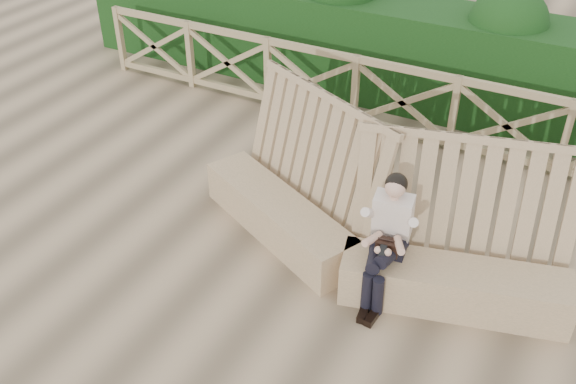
% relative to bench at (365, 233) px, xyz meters
% --- Properties ---
extents(ground, '(60.00, 60.00, 0.00)m').
position_rel_bench_xyz_m(ground, '(-0.59, -0.75, -0.40)').
color(ground, brown).
rests_on(ground, ground).
extents(bench, '(4.29, 1.64, 1.61)m').
position_rel_bench_xyz_m(bench, '(0.00, 0.00, 0.00)').
color(bench, olive).
rests_on(bench, ground).
extents(woman, '(0.41, 0.82, 1.37)m').
position_rel_bench_xyz_m(woman, '(0.35, -0.33, 0.34)').
color(woman, black).
rests_on(woman, ground).
extents(guardrail, '(10.10, 0.09, 1.10)m').
position_rel_bench_xyz_m(guardrail, '(-0.59, 2.75, 0.15)').
color(guardrail, '#89714F').
rests_on(guardrail, ground).
extents(hedge, '(12.00, 1.20, 1.50)m').
position_rel_bench_xyz_m(hedge, '(-0.59, 3.95, 0.35)').
color(hedge, black).
rests_on(hedge, ground).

